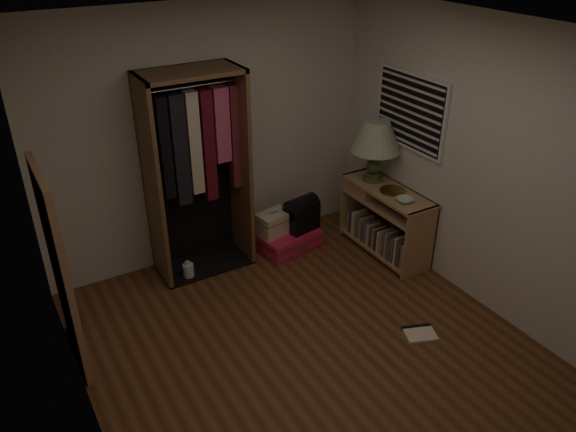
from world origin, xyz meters
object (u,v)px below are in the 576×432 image
(console_bookshelf, at_px, (383,218))
(black_bag, at_px, (302,213))
(pink_suitcase, at_px, (288,239))
(white_jug, at_px, (188,271))
(floor_mirror, at_px, (61,271))
(open_wardrobe, at_px, (197,158))
(train_case, at_px, (274,223))
(table_lamp, at_px, (376,138))

(console_bookshelf, distance_m, black_bag, 0.88)
(pink_suitcase, xyz_separation_m, white_jug, (-1.16, 0.01, -0.02))
(floor_mirror, height_order, white_jug, floor_mirror)
(floor_mirror, relative_size, black_bag, 4.35)
(console_bookshelf, height_order, open_wardrobe, open_wardrobe)
(train_case, height_order, black_bag, black_bag)
(black_bag, distance_m, table_lamp, 1.13)
(console_bookshelf, distance_m, floor_mirror, 3.27)
(console_bookshelf, distance_m, pink_suitcase, 1.06)
(floor_mirror, distance_m, table_lamp, 3.27)
(open_wardrobe, xyz_separation_m, floor_mirror, (-1.47, -0.77, -0.35))
(floor_mirror, distance_m, pink_suitcase, 2.56)
(black_bag, xyz_separation_m, table_lamp, (0.71, -0.30, 0.83))
(train_case, bearing_deg, floor_mirror, -174.06)
(floor_mirror, bearing_deg, pink_suitcase, 13.98)
(train_case, relative_size, white_jug, 2.07)
(train_case, xyz_separation_m, white_jug, (-1.02, -0.04, -0.25))
(console_bookshelf, height_order, white_jug, console_bookshelf)
(train_case, bearing_deg, console_bookshelf, -40.54)
(console_bookshelf, xyz_separation_m, table_lamp, (0.00, 0.22, 0.83))
(open_wardrobe, height_order, table_lamp, open_wardrobe)
(console_bookshelf, height_order, black_bag, console_bookshelf)
(white_jug, bearing_deg, black_bag, -1.53)
(black_bag, distance_m, white_jug, 1.36)
(open_wardrobe, relative_size, table_lamp, 3.00)
(console_bookshelf, relative_size, train_case, 2.80)
(pink_suitcase, height_order, black_bag, black_bag)
(table_lamp, bearing_deg, floor_mirror, -175.40)
(table_lamp, bearing_deg, train_case, 159.60)
(pink_suitcase, height_order, train_case, train_case)
(black_bag, bearing_deg, open_wardrobe, 158.18)
(pink_suitcase, bearing_deg, black_bag, -18.13)
(pink_suitcase, bearing_deg, open_wardrobe, 160.39)
(open_wardrobe, xyz_separation_m, table_lamp, (1.77, -0.51, 0.03))
(train_case, bearing_deg, black_bag, -23.11)
(console_bookshelf, relative_size, black_bag, 2.87)
(black_bag, bearing_deg, train_case, 155.99)
(pink_suitcase, relative_size, train_case, 1.83)
(open_wardrobe, xyz_separation_m, white_jug, (-0.26, -0.17, -1.11))
(floor_mirror, height_order, table_lamp, floor_mirror)
(console_bookshelf, xyz_separation_m, white_jug, (-2.02, 0.56, -0.31))
(open_wardrobe, distance_m, floor_mirror, 1.70)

